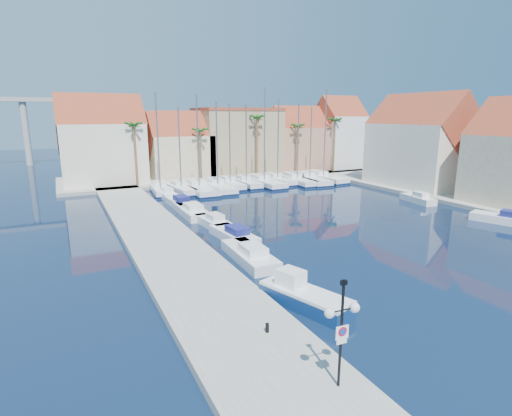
% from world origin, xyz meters
% --- Properties ---
extents(ground, '(260.00, 260.00, 0.00)m').
position_xyz_m(ground, '(0.00, 0.00, 0.00)').
color(ground, black).
rests_on(ground, ground).
extents(quay_west, '(6.00, 77.00, 0.50)m').
position_xyz_m(quay_west, '(-9.00, 13.50, 0.25)').
color(quay_west, gray).
rests_on(quay_west, ground).
extents(shore_north, '(54.00, 16.00, 0.50)m').
position_xyz_m(shore_north, '(10.00, 48.00, 0.25)').
color(shore_north, gray).
rests_on(shore_north, ground).
extents(shore_east, '(12.00, 60.00, 0.50)m').
position_xyz_m(shore_east, '(32.00, 15.00, 0.25)').
color(shore_east, gray).
rests_on(shore_east, ground).
extents(lamp_post, '(1.50, 0.47, 4.43)m').
position_xyz_m(lamp_post, '(-7.30, -7.98, 3.41)').
color(lamp_post, black).
rests_on(lamp_post, quay_west).
extents(bollard, '(0.18, 0.18, 0.46)m').
position_xyz_m(bollard, '(-7.94, -3.26, 0.73)').
color(bollard, black).
rests_on(bollard, quay_west).
extents(fishing_boat, '(3.52, 5.89, 1.95)m').
position_xyz_m(fishing_boat, '(-4.36, -0.91, 0.65)').
color(fishing_boat, navy).
rests_on(fishing_boat, ground).
extents(motorboat_west_0, '(2.38, 6.82, 1.40)m').
position_xyz_m(motorboat_west_0, '(-3.95, 7.10, 0.51)').
color(motorboat_west_0, white).
rests_on(motorboat_west_0, ground).
extents(motorboat_west_1, '(2.52, 6.29, 1.40)m').
position_xyz_m(motorboat_west_1, '(-3.00, 12.29, 0.51)').
color(motorboat_west_1, white).
rests_on(motorboat_west_1, ground).
extents(motorboat_west_2, '(2.24, 5.62, 1.40)m').
position_xyz_m(motorboat_west_2, '(-3.12, 17.32, 0.51)').
color(motorboat_west_2, white).
rests_on(motorboat_west_2, ground).
extents(motorboat_west_3, '(2.39, 7.30, 1.40)m').
position_xyz_m(motorboat_west_3, '(-3.62, 22.74, 0.51)').
color(motorboat_west_3, white).
rests_on(motorboat_west_3, ground).
extents(motorboat_west_4, '(2.31, 6.35, 1.40)m').
position_xyz_m(motorboat_west_4, '(-3.59, 27.49, 0.51)').
color(motorboat_west_4, white).
rests_on(motorboat_west_4, ground).
extents(motorboat_west_5, '(2.12, 5.68, 1.40)m').
position_xyz_m(motorboat_west_5, '(-3.78, 33.68, 0.51)').
color(motorboat_west_5, white).
rests_on(motorboat_west_5, ground).
extents(motorboat_east_0, '(4.04, 6.70, 1.40)m').
position_xyz_m(motorboat_east_0, '(24.03, 5.10, 0.51)').
color(motorboat_east_0, white).
rests_on(motorboat_east_0, ground).
extents(motorboat_east_1, '(2.41, 5.30, 1.40)m').
position_xyz_m(motorboat_east_1, '(23.99, 16.36, 0.51)').
color(motorboat_east_1, white).
rests_on(motorboat_east_1, ground).
extents(sailboat_0, '(2.95, 8.62, 13.75)m').
position_xyz_m(sailboat_0, '(-3.82, 36.89, 0.64)').
color(sailboat_0, white).
rests_on(sailboat_0, ground).
extents(sailboat_1, '(2.98, 8.79, 11.81)m').
position_xyz_m(sailboat_1, '(-1.11, 36.23, 0.60)').
color(sailboat_1, white).
rests_on(sailboat_1, ground).
extents(sailboat_2, '(3.43, 11.58, 13.56)m').
position_xyz_m(sailboat_2, '(1.38, 35.73, 0.58)').
color(sailboat_2, white).
rests_on(sailboat_2, ground).
extents(sailboat_3, '(3.52, 11.13, 12.58)m').
position_xyz_m(sailboat_3, '(4.25, 35.79, 0.57)').
color(sailboat_3, white).
rests_on(sailboat_3, ground).
extents(sailboat_4, '(2.61, 8.68, 12.42)m').
position_xyz_m(sailboat_4, '(6.72, 36.87, 0.61)').
color(sailboat_4, white).
rests_on(sailboat_4, ground).
extents(sailboat_5, '(2.27, 8.41, 12.36)m').
position_xyz_m(sailboat_5, '(9.33, 36.75, 0.61)').
color(sailboat_5, white).
rests_on(sailboat_5, ground).
extents(sailboat_6, '(3.15, 10.90, 14.83)m').
position_xyz_m(sailboat_6, '(12.14, 36.35, 0.60)').
color(sailboat_6, white).
rests_on(sailboat_6, ground).
extents(sailboat_7, '(3.02, 8.86, 13.23)m').
position_xyz_m(sailboat_7, '(14.89, 36.96, 0.62)').
color(sailboat_7, white).
rests_on(sailboat_7, ground).
extents(sailboat_8, '(3.18, 10.79, 12.54)m').
position_xyz_m(sailboat_8, '(17.82, 35.79, 0.57)').
color(sailboat_8, white).
rests_on(sailboat_8, ground).
extents(sailboat_9, '(3.83, 11.35, 11.97)m').
position_xyz_m(sailboat_9, '(20.08, 35.57, 0.56)').
color(sailboat_9, white).
rests_on(sailboat_9, ground).
extents(sailboat_10, '(3.50, 11.27, 14.85)m').
position_xyz_m(sailboat_10, '(23.14, 36.17, 0.60)').
color(sailboat_10, white).
rests_on(sailboat_10, ground).
extents(building_0, '(12.30, 9.00, 13.50)m').
position_xyz_m(building_0, '(-10.00, 47.00, 6.52)').
color(building_0, beige).
rests_on(building_0, shore_north).
extents(building_1, '(10.30, 8.00, 11.00)m').
position_xyz_m(building_1, '(2.00, 47.00, 5.30)').
color(building_1, tan).
rests_on(building_1, shore_north).
extents(building_2, '(14.20, 10.20, 11.50)m').
position_xyz_m(building_2, '(13.00, 48.00, 6.26)').
color(building_2, '#99865E').
rests_on(building_2, shore_north).
extents(building_3, '(10.30, 8.00, 12.00)m').
position_xyz_m(building_3, '(25.00, 47.00, 5.86)').
color(building_3, tan).
rests_on(building_3, shore_north).
extents(building_4, '(8.30, 8.00, 14.00)m').
position_xyz_m(building_4, '(34.00, 46.00, 6.97)').
color(building_4, silver).
rests_on(building_4, shore_north).
extents(building_6, '(9.00, 14.30, 13.50)m').
position_xyz_m(building_6, '(32.00, 24.00, 6.52)').
color(building_6, beige).
rests_on(building_6, shore_east).
extents(palm_0, '(2.60, 2.60, 10.15)m').
position_xyz_m(palm_0, '(-6.00, 42.00, 9.08)').
color(palm_0, brown).
rests_on(palm_0, shore_north).
extents(palm_1, '(2.60, 2.60, 9.15)m').
position_xyz_m(palm_1, '(4.00, 42.00, 8.14)').
color(palm_1, brown).
rests_on(palm_1, shore_north).
extents(palm_2, '(2.60, 2.60, 11.15)m').
position_xyz_m(palm_2, '(14.00, 42.00, 10.02)').
color(palm_2, brown).
rests_on(palm_2, shore_north).
extents(palm_3, '(2.60, 2.60, 9.65)m').
position_xyz_m(palm_3, '(22.00, 42.00, 8.61)').
color(palm_3, brown).
rests_on(palm_3, shore_north).
extents(palm_4, '(2.60, 2.60, 10.65)m').
position_xyz_m(palm_4, '(30.00, 42.00, 9.55)').
color(palm_4, brown).
rests_on(palm_4, shore_north).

